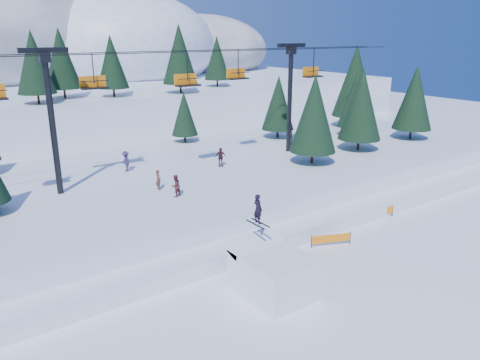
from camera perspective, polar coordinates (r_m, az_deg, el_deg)
ground at (r=27.09m, az=10.15°, el=-13.18°), size 160.00×160.00×0.00m
mid_shelf at (r=39.99m, az=-8.35°, el=-0.83°), size 70.00×22.00×2.50m
berm at (r=32.22m, az=0.00°, el=-6.59°), size 70.00×6.00×1.10m
jump_kicker at (r=26.07m, az=3.95°, el=-11.07°), size 3.37×4.59×5.29m
chairlift at (r=38.64m, az=-7.91°, el=10.83°), size 46.17×3.21×10.28m
conifer_stand at (r=41.32m, az=-4.25°, el=8.27°), size 62.93×17.67×9.96m
distant_skiers at (r=38.63m, az=-9.19°, el=1.71°), size 30.56×9.02×1.74m
banner_near at (r=32.13m, az=11.05°, el=-7.02°), size 2.66×1.11×0.90m
banner_far at (r=37.69m, az=16.26°, el=-3.67°), size 2.62×1.19×0.90m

